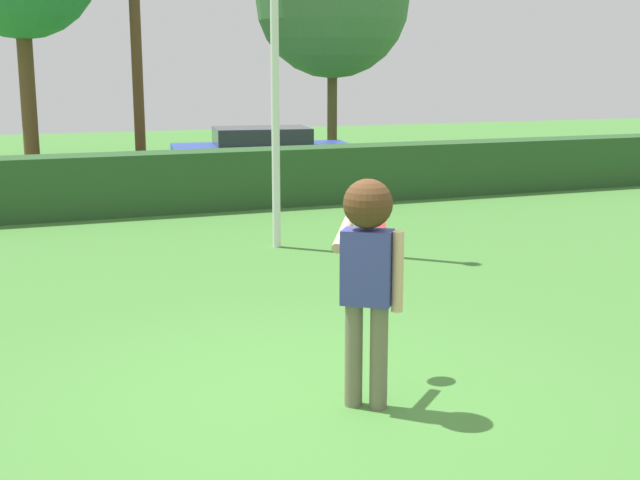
{
  "coord_description": "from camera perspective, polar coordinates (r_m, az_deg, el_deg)",
  "views": [
    {
      "loc": [
        -2.24,
        -5.96,
        2.62
      ],
      "look_at": [
        0.33,
        0.69,
        1.15
      ],
      "focal_mm": 46.89,
      "sensor_mm": 36.0,
      "label": 1
    }
  ],
  "objects": [
    {
      "name": "birch_tree",
      "position": [
        23.13,
        0.86,
        16.02
      ],
      "size": [
        4.09,
        4.09,
        6.44
      ],
      "color": "brown",
      "rests_on": "ground"
    },
    {
      "name": "hedge_row",
      "position": [
        15.67,
        -12.74,
        3.77
      ],
      "size": [
        25.15,
        0.9,
        1.1
      ],
      "primitive_type": "cube",
      "color": "#284F26",
      "rests_on": "ground"
    },
    {
      "name": "person",
      "position": [
        6.37,
        3.26,
        -1.33
      ],
      "size": [
        0.48,
        0.84,
        1.81
      ],
      "color": "#6D6751",
      "rests_on": "ground"
    },
    {
      "name": "frisbee",
      "position": [
        7.11,
        3.52,
        1.08
      ],
      "size": [
        0.25,
        0.25,
        0.1
      ],
      "color": "red"
    },
    {
      "name": "lamppost",
      "position": [
        12.24,
        -3.14,
        15.13
      ],
      "size": [
        0.24,
        0.24,
        6.1
      ],
      "color": "silver",
      "rests_on": "ground"
    },
    {
      "name": "ground_plane",
      "position": [
        6.88,
        -0.46,
        -10.72
      ],
      "size": [
        60.0,
        60.0,
        0.0
      ],
      "primitive_type": "plane",
      "color": "#447E35"
    },
    {
      "name": "parked_car_blue",
      "position": [
        19.97,
        -4.0,
        6.06
      ],
      "size": [
        4.41,
        2.31,
        1.25
      ],
      "color": "#263FA5",
      "rests_on": "ground"
    }
  ]
}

